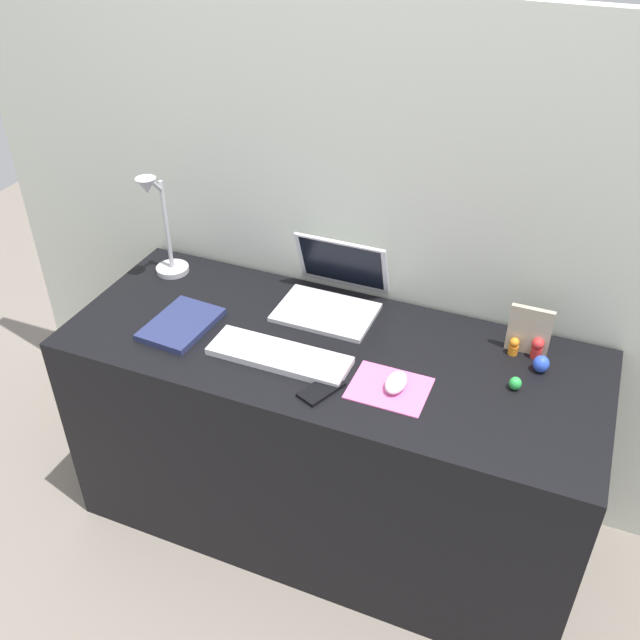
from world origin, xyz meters
TOP-DOWN VIEW (x-y plane):
  - ground_plane at (0.00, 0.00)m, footprint 6.00×6.00m
  - back_wall at (0.00, 0.35)m, footprint 2.78×0.05m
  - desk at (0.00, 0.00)m, footprint 1.58×0.62m
  - laptop at (-0.07, 0.22)m, footprint 0.30×0.28m
  - keyboard at (-0.11, -0.10)m, footprint 0.41×0.13m
  - mousepad at (0.22, -0.11)m, footprint 0.21×0.17m
  - mouse at (0.23, -0.10)m, footprint 0.06×0.10m
  - cell_phone at (0.05, -0.19)m, footprint 0.11×0.14m
  - desk_lamp at (-0.65, 0.16)m, footprint 0.11×0.16m
  - notebook_pad at (-0.45, -0.08)m, footprint 0.18×0.25m
  - picture_frame at (0.53, 0.20)m, footprint 0.12×0.02m
  - toy_figurine_blue at (0.58, 0.13)m, footprint 0.04×0.04m
  - toy_figurine_red at (0.56, 0.18)m, footprint 0.03×0.03m
  - toy_figurine_orange at (0.50, 0.17)m, footprint 0.03×0.03m
  - toy_figurine_green at (0.53, 0.02)m, footprint 0.03×0.03m

SIDE VIEW (x-z plane):
  - ground_plane at x=0.00m, z-range 0.00..0.00m
  - desk at x=0.00m, z-range 0.00..0.74m
  - mousepad at x=0.22m, z-range 0.74..0.74m
  - cell_phone at x=0.05m, z-range 0.74..0.75m
  - keyboard at x=-0.11m, z-range 0.74..0.76m
  - notebook_pad at x=-0.45m, z-range 0.74..0.76m
  - toy_figurine_green at x=0.53m, z-range 0.74..0.78m
  - mouse at x=0.23m, z-range 0.74..0.78m
  - toy_figurine_blue at x=0.58m, z-range 0.74..0.79m
  - toy_figurine_orange at x=0.50m, z-range 0.74..0.80m
  - toy_figurine_red at x=0.56m, z-range 0.74..0.81m
  - laptop at x=-0.07m, z-range 0.69..0.89m
  - picture_frame at x=0.53m, z-range 0.74..0.89m
  - back_wall at x=0.00m, z-range 0.00..1.65m
  - desk_lamp at x=-0.65m, z-range 0.73..1.11m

